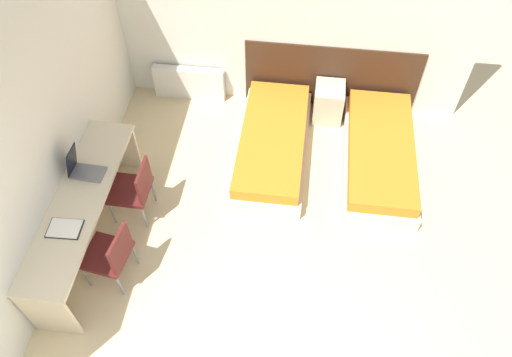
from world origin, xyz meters
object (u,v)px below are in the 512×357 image
at_px(chair_near_laptop, 134,188).
at_px(laptop, 82,168).
at_px(bed_near_door, 379,154).
at_px(bed_near_window, 272,144).
at_px(chair_near_notebook, 111,254).
at_px(nightstand, 328,102).

height_order(chair_near_laptop, laptop, laptop).
distance_m(bed_near_door, chair_near_laptop, 3.02).
height_order(bed_near_door, laptop, laptop).
bearing_deg(laptop, bed_near_window, 34.50).
bearing_deg(chair_near_notebook, chair_near_laptop, 98.25).
height_order(bed_near_door, chair_near_laptop, chair_near_laptop).
bearing_deg(nightstand, chair_near_laptop, -137.91).
bearing_deg(chair_near_laptop, chair_near_notebook, -89.16).
bearing_deg(bed_near_window, chair_near_laptop, -142.01).
distance_m(bed_near_door, nightstand, 1.04).
bearing_deg(chair_near_laptop, nightstand, 42.98).
height_order(nightstand, laptop, laptop).
relative_size(bed_near_window, bed_near_door, 1.00).
relative_size(bed_near_window, chair_near_notebook, 2.41).
bearing_deg(nightstand, bed_near_door, -49.33).
bearing_deg(chair_near_notebook, bed_near_door, 43.46).
relative_size(chair_near_laptop, chair_near_notebook, 1.00).
bearing_deg(bed_near_door, laptop, -159.86).
xyz_separation_m(nightstand, chair_near_notebook, (-2.11, -2.75, 0.21)).
bearing_deg(bed_near_door, chair_near_laptop, -158.06).
bearing_deg(bed_near_window, nightstand, 49.33).
relative_size(bed_near_door, chair_near_laptop, 2.41).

